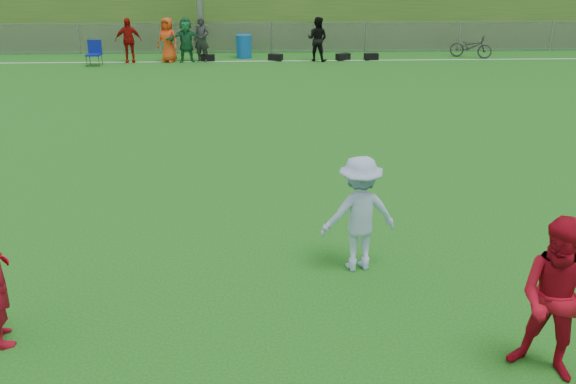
{
  "coord_description": "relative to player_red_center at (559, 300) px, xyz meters",
  "views": [
    {
      "loc": [
        -0.49,
        -7.49,
        4.49
      ],
      "look_at": [
        -0.15,
        0.5,
        1.33
      ],
      "focal_mm": 40.0,
      "sensor_mm": 36.0,
      "label": 1
    }
  ],
  "objects": [
    {
      "name": "ground",
      "position": [
        -2.64,
        1.73,
        -0.93
      ],
      "size": [
        120.0,
        120.0,
        0.0
      ],
      "primitive_type": "plane",
      "color": "#166314",
      "rests_on": "ground"
    },
    {
      "name": "sideline_far",
      "position": [
        -2.64,
        19.73,
        -0.92
      ],
      "size": [
        60.0,
        0.1,
        0.01
      ],
      "primitive_type": "cube",
      "color": "white",
      "rests_on": "ground"
    },
    {
      "name": "fence",
      "position": [
        -2.64,
        21.73,
        -0.28
      ],
      "size": [
        58.0,
        0.06,
        1.3
      ],
      "color": "gray",
      "rests_on": "ground"
    },
    {
      "name": "spectator_row",
      "position": [
        -5.32,
        19.73,
        -0.08
      ],
      "size": [
        8.39,
        0.94,
        1.69
      ],
      "color": "#A6110B",
      "rests_on": "ground"
    },
    {
      "name": "gear_bags",
      "position": [
        -1.56,
        19.83,
        -0.8
      ],
      "size": [
        7.07,
        0.51,
        0.26
      ],
      "color": "black",
      "rests_on": "ground"
    },
    {
      "name": "player_red_center",
      "position": [
        0.0,
        0.0,
        0.0
      ],
      "size": [
        1.14,
        1.1,
        1.86
      ],
      "primitive_type": "imported",
      "rotation": [
        0.0,
        0.0,
        -0.62
      ],
      "color": "#B40C1E",
      "rests_on": "ground"
    },
    {
      "name": "player_blue",
      "position": [
        -1.75,
        2.56,
        -0.08
      ],
      "size": [
        1.2,
        0.82,
        1.7
      ],
      "primitive_type": "imported",
      "rotation": [
        0.0,
        0.0,
        3.32
      ],
      "color": "#A7C4E8",
      "rests_on": "ground"
    },
    {
      "name": "recycling_bin",
      "position": [
        -3.78,
        20.54,
        -0.47
      ],
      "size": [
        0.65,
        0.65,
        0.92
      ],
      "primitive_type": "cylinder",
      "rotation": [
        0.0,
        0.0,
        -0.06
      ],
      "color": "#1058B3",
      "rests_on": "ground"
    },
    {
      "name": "camp_chair",
      "position": [
        -9.42,
        19.02,
        -0.65
      ],
      "size": [
        0.54,
        0.55,
        0.95
      ],
      "rotation": [
        0.0,
        0.0,
        -0.02
      ],
      "color": "#0D1C92",
      "rests_on": "ground"
    },
    {
      "name": "bicycle",
      "position": [
        5.42,
        20.19,
        -0.49
      ],
      "size": [
        1.76,
        1.3,
        0.88
      ],
      "primitive_type": "imported",
      "rotation": [
        0.0,
        0.0,
        1.08
      ],
      "color": "#29292B",
      "rests_on": "ground"
    }
  ]
}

